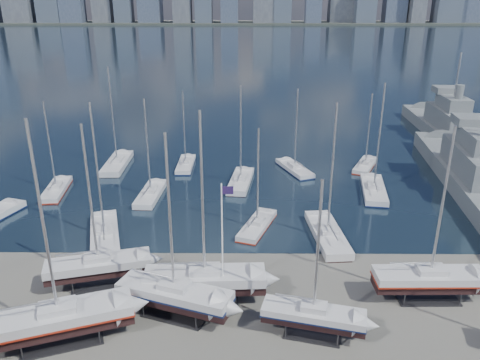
{
  "coord_description": "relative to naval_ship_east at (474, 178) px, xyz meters",
  "views": [
    {
      "loc": [
        2.7,
        -43.41,
        24.82
      ],
      "look_at": [
        2.26,
        8.0,
        5.27
      ],
      "focal_mm": 35.0,
      "sensor_mm": 36.0,
      "label": 1
    }
  ],
  "objects": [
    {
      "name": "far_shore",
      "position": [
        -35.1,
        541.59,
        -0.56
      ],
      "size": [
        1400.0,
        80.0,
        2.2
      ],
      "primitive_type": "cube",
      "color": "#2D332D",
      "rests_on": "ground"
    },
    {
      "name": "sailboat_moored_8",
      "position": [
        -24.43,
        7.46,
        -1.36
      ],
      "size": [
        5.54,
        9.35,
        13.51
      ],
      "rotation": [
        0.0,
        0.0,
        1.93
      ],
      "color": "black",
      "rests_on": "water"
    },
    {
      "name": "ground",
      "position": [
        -35.1,
        -28.41,
        -1.66
      ],
      "size": [
        1400.0,
        1400.0,
        0.0
      ],
      "primitive_type": "plane",
      "color": "#605E59",
      "rests_on": "ground"
    },
    {
      "name": "sailboat_moored_11",
      "position": [
        -12.91,
        9.17,
        -1.36
      ],
      "size": [
        5.73,
        8.55,
        12.51
      ],
      "rotation": [
        0.0,
        0.0,
        1.12
      ],
      "color": "black",
      "rests_on": "water"
    },
    {
      "name": "naval_ship_west",
      "position": [
        7.1,
        26.06,
        0.0
      ],
      "size": [
        9.31,
        42.94,
        17.83
      ],
      "rotation": [
        0.0,
        0.0,
        1.51
      ],
      "color": "#5A5F63",
      "rests_on": "water"
    },
    {
      "name": "naval_ship_east",
      "position": [
        0.0,
        0.0,
        0.0
      ],
      "size": [
        12.84,
        45.13,
        18.01
      ],
      "rotation": [
        0.0,
        0.0,
        1.44
      ],
      "color": "#5A5F63",
      "rests_on": "water"
    },
    {
      "name": "sailboat_moored_1",
      "position": [
        -58.56,
        -1.62,
        -1.36
      ],
      "size": [
        3.58,
        9.2,
        13.39
      ],
      "rotation": [
        0.0,
        0.0,
        1.69
      ],
      "color": "black",
      "rests_on": "water"
    },
    {
      "name": "water",
      "position": [
        -35.1,
        281.59,
        -1.81
      ],
      "size": [
        1400.0,
        600.0,
        0.4
      ],
      "primitive_type": "cube",
      "color": "#19273A",
      "rests_on": "ground"
    },
    {
      "name": "sailboat_cradle_5",
      "position": [
        -26.92,
        -31.39,
        0.27
      ],
      "size": [
        8.41,
        4.19,
        13.32
      ],
      "rotation": [
        0.0,
        0.0,
        -0.25
      ],
      "color": "#2D2D33",
      "rests_on": "ground"
    },
    {
      "name": "sailboat_cradle_2",
      "position": [
        -45.82,
        -24.36,
        0.39
      ],
      "size": [
        9.83,
        5.06,
        15.5
      ],
      "rotation": [
        0.0,
        0.0,
        0.27
      ],
      "color": "#2D2D33",
      "rests_on": "ground"
    },
    {
      "name": "sailboat_moored_6",
      "position": [
        -30.81,
        -12.54,
        -1.36
      ],
      "size": [
        5.11,
        8.75,
        12.64
      ],
      "rotation": [
        0.0,
        0.0,
        1.22
      ],
      "color": "black",
      "rests_on": "water"
    },
    {
      "name": "sailboat_cradle_1",
      "position": [
        -46.52,
        -32.29,
        0.5
      ],
      "size": [
        11.52,
        6.74,
        17.83
      ],
      "rotation": [
        0.0,
        0.0,
        0.35
      ],
      "color": "#2D2D33",
      "rests_on": "ground"
    },
    {
      "name": "sailboat_cradle_6",
      "position": [
        -15.98,
        -26.35,
        0.4
      ],
      "size": [
        9.88,
        2.91,
        15.91
      ],
      "rotation": [
        0.0,
        0.0,
        0.02
      ],
      "color": "#2D2D33",
      "rests_on": "ground"
    },
    {
      "name": "sailboat_moored_4",
      "position": [
        -45.05,
        -3.12,
        -1.34
      ],
      "size": [
        3.14,
        9.45,
        14.08
      ],
      "rotation": [
        0.0,
        0.0,
        1.51
      ],
      "color": "black",
      "rests_on": "water"
    },
    {
      "name": "sailboat_moored_10",
      "position": [
        -14.35,
        -1.51,
        -1.36
      ],
      "size": [
        4.72,
        11.02,
        15.95
      ],
      "rotation": [
        0.0,
        0.0,
        1.4
      ],
      "color": "black",
      "rests_on": "water"
    },
    {
      "name": "sailboat_cradle_3",
      "position": [
        -38.14,
        -28.92,
        0.41
      ],
      "size": [
        10.25,
        5.99,
        15.99
      ],
      "rotation": [
        0.0,
        0.0,
        -0.35
      ],
      "color": "#2D2D33",
      "rests_on": "ground"
    },
    {
      "name": "sailboat_moored_9",
      "position": [
        -22.98,
        -14.92,
        -1.34
      ],
      "size": [
        3.85,
        10.88,
        16.12
      ],
      "rotation": [
        0.0,
        0.0,
        1.65
      ],
      "color": "black",
      "rests_on": "water"
    },
    {
      "name": "sailboat_moored_7",
      "position": [
        -32.84,
        1.72,
        -1.34
      ],
      "size": [
        4.08,
        10.22,
        15.01
      ],
      "rotation": [
        0.0,
        0.0,
        1.44
      ],
      "color": "black",
      "rests_on": "water"
    },
    {
      "name": "sailboat_cradle_4",
      "position": [
        -35.78,
        -26.71,
        0.47
      ],
      "size": [
        10.68,
        3.36,
        17.16
      ],
      "rotation": [
        0.0,
        0.0,
        0.04
      ],
      "color": "#2D2D33",
      "rests_on": "ground"
    },
    {
      "name": "sailboat_moored_3",
      "position": [
        -48.03,
        -15.01,
        -1.36
      ],
      "size": [
        5.99,
        11.18,
        16.1
      ],
      "rotation": [
        0.0,
        0.0,
        1.86
      ],
      "color": "black",
      "rests_on": "water"
    },
    {
      "name": "flagpole",
      "position": [
        -34.1,
        -27.27,
        4.85
      ],
      "size": [
        1.01,
        0.12,
        11.37
      ],
      "color": "white",
      "rests_on": "ground"
    },
    {
      "name": "sailboat_moored_5",
      "position": [
        -41.76,
        9.29,
        -1.36
      ],
      "size": [
        2.42,
        8.59,
        12.83
      ],
      "rotation": [
        0.0,
        0.0,
        1.57
      ],
      "color": "black",
      "rests_on": "water"
    },
    {
      "name": "sailboat_moored_2",
      "position": [
        -52.84,
        9.42,
        -1.34
      ],
      "size": [
        3.36,
        11.07,
        16.61
      ],
      "rotation": [
        0.0,
        0.0,
        1.6
      ],
      "color": "black",
      "rests_on": "water"
    }
  ]
}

